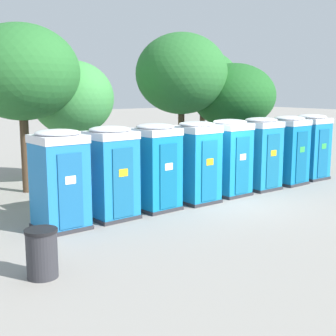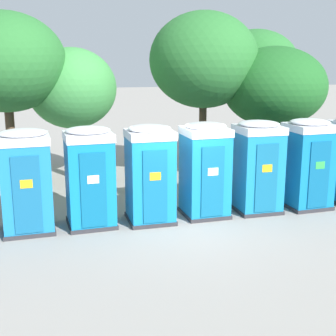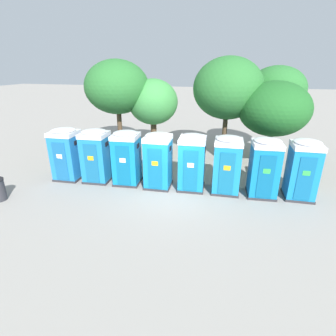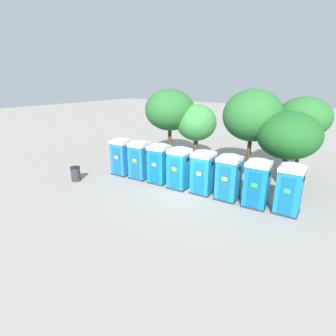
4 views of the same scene
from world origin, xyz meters
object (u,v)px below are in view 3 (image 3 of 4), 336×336
(portapotty_0, at_px, (67,154))
(street_tree_1, at_px, (274,109))
(street_tree_2, at_px, (228,89))
(street_tree_3, at_px, (153,102))
(portapotty_3, at_px, (158,160))
(portapotty_1, at_px, (96,156))
(portapotty_6, at_px, (264,167))
(portapotty_5, at_px, (227,165))
(street_tree_4, at_px, (117,87))
(portapotty_7, at_px, (302,169))
(portapotty_4, at_px, (192,162))
(portapotty_2, at_px, (127,158))
(street_tree_0, at_px, (276,89))

(portapotty_0, distance_m, street_tree_1, 10.66)
(street_tree_2, height_order, street_tree_3, street_tree_2)
(portapotty_3, bearing_deg, portapotty_1, -179.21)
(portapotty_1, relative_size, street_tree_3, 0.56)
(portapotty_6, bearing_deg, portapotty_5, -179.33)
(portapotty_0, relative_size, street_tree_4, 0.45)
(street_tree_4, bearing_deg, portapotty_6, -27.39)
(portapotty_5, bearing_deg, portapotty_7, 3.23)
(portapotty_3, bearing_deg, portapotty_5, 3.49)
(portapotty_0, bearing_deg, street_tree_3, 61.69)
(portapotty_4, bearing_deg, street_tree_3, 123.13)
(portapotty_4, height_order, street_tree_4, street_tree_4)
(portapotty_2, height_order, portapotty_4, same)
(street_tree_1, relative_size, street_tree_2, 0.80)
(street_tree_0, bearing_deg, street_tree_4, -169.90)
(portapotty_3, height_order, street_tree_1, street_tree_1)
(street_tree_4, bearing_deg, street_tree_1, -5.03)
(portapotty_1, relative_size, portapotty_6, 1.00)
(portapotty_0, height_order, street_tree_1, street_tree_1)
(portapotty_2, bearing_deg, portapotty_0, -176.65)
(portapotty_3, height_order, portapotty_7, same)
(portapotty_3, bearing_deg, street_tree_0, 48.63)
(portapotty_7, xyz_separation_m, street_tree_3, (-7.84, 4.78, 1.87))
(portapotty_6, xyz_separation_m, street_tree_4, (-8.39, 4.35, 2.77))
(portapotty_3, relative_size, portapotty_5, 1.00)
(portapotty_3, relative_size, street_tree_3, 0.56)
(portapotty_5, xyz_separation_m, street_tree_1, (2.10, 3.58, 1.92))
(street_tree_0, relative_size, street_tree_4, 0.94)
(portapotty_5, height_order, street_tree_4, street_tree_4)
(portapotty_1, bearing_deg, portapotty_4, 2.30)
(portapotty_4, bearing_deg, portapotty_5, 1.66)
(portapotty_6, distance_m, street_tree_4, 9.85)
(portapotty_6, xyz_separation_m, street_tree_2, (-1.84, 4.14, 2.83))
(portapotty_2, bearing_deg, portapotty_4, 2.09)
(portapotty_4, xyz_separation_m, portapotty_6, (3.06, 0.06, -0.00))
(portapotty_2, bearing_deg, portapotty_6, 1.62)
(portapotty_2, relative_size, street_tree_4, 0.45)
(portapotty_1, distance_m, street_tree_0, 10.91)
(portapotty_2, relative_size, street_tree_0, 0.48)
(portapotty_1, distance_m, portapotty_7, 9.18)
(portapotty_5, xyz_separation_m, street_tree_3, (-4.79, 4.95, 1.87))
(portapotty_3, bearing_deg, portapotty_0, -178.15)
(street_tree_1, bearing_deg, portapotty_5, -120.36)
(portapotty_1, height_order, portapotty_5, same)
(street_tree_3, bearing_deg, portapotty_7, -31.36)
(street_tree_1, distance_m, street_tree_3, 7.02)
(portapotty_2, distance_m, portapotty_7, 7.65)
(portapotty_3, height_order, portapotty_4, same)
(street_tree_1, bearing_deg, portapotty_4, -135.02)
(portapotty_3, xyz_separation_m, street_tree_3, (-1.74, 5.14, 1.87))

